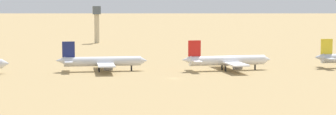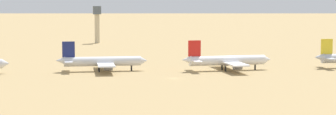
% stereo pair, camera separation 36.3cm
% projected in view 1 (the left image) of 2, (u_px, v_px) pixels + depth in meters
% --- Properties ---
extents(ground, '(4000.00, 4000.00, 0.00)m').
position_uv_depth(ground, '(173.00, 78.00, 245.64)').
color(ground, tan).
extents(parked_jet_navy_3, '(38.28, 31.99, 12.69)m').
position_uv_depth(parked_jet_navy_3, '(102.00, 61.00, 267.21)').
color(parked_jet_navy_3, silver).
rests_on(parked_jet_navy_3, ground).
extents(parked_jet_red_4, '(39.43, 33.20, 13.02)m').
position_uv_depth(parked_jet_red_4, '(226.00, 61.00, 269.78)').
color(parked_jet_red_4, white).
rests_on(parked_jet_red_4, ground).
extents(control_tower, '(5.20, 5.20, 24.14)m').
position_uv_depth(control_tower, '(97.00, 21.00, 414.65)').
color(control_tower, '#C6B793').
rests_on(control_tower, ground).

